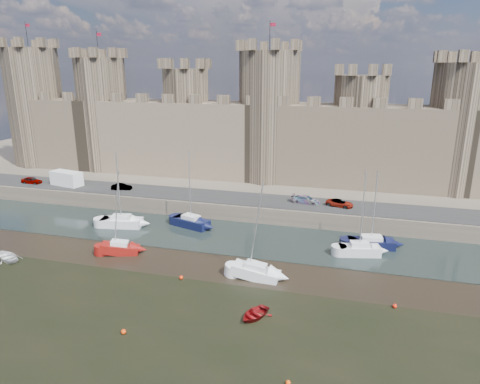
{
  "coord_description": "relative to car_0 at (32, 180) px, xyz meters",
  "views": [
    {
      "loc": [
        17.48,
        -29.29,
        22.99
      ],
      "look_at": [
        3.66,
        22.0,
        7.29
      ],
      "focal_mm": 32.0,
      "sensor_mm": 36.0,
      "label": 1
    }
  ],
  "objects": [
    {
      "name": "car_0",
      "position": [
        0.0,
        0.0,
        0.0
      ],
      "size": [
        3.72,
        1.55,
        1.26
      ],
      "primitive_type": "imported",
      "rotation": [
        0.0,
        0.0,
        1.59
      ],
      "color": "gray",
      "rests_on": "quay"
    },
    {
      "name": "sailboat_1",
      "position": [
        33.36,
        -6.81,
        -2.25
      ],
      "size": [
        6.12,
        3.84,
        11.45
      ],
      "rotation": [
        0.0,
        0.0,
        -0.31
      ],
      "color": "black",
      "rests_on": "ground"
    },
    {
      "name": "buoy_2",
      "position": [
        52.35,
        -35.54,
        -2.94
      ],
      "size": [
        0.38,
        0.38,
        0.38
      ],
      "primitive_type": "sphere",
      "color": "#F24C0A",
      "rests_on": "ground"
    },
    {
      "name": "sailboat_5",
      "position": [
        46.2,
        -19.77,
        -2.32
      ],
      "size": [
        5.37,
        2.24,
        11.44
      ],
      "rotation": [
        0.0,
        0.0,
        -0.03
      ],
      "color": "silver",
      "rests_on": "ground"
    },
    {
      "name": "van",
      "position": [
        6.98,
        0.56,
        0.66
      ],
      "size": [
        6.26,
        3.55,
        2.57
      ],
      "primitive_type": "cube",
      "rotation": [
        0.0,
        0.0,
        -0.21
      ],
      "color": "silver",
      "rests_on": "quay"
    },
    {
      "name": "sailboat_3",
      "position": [
        58.94,
        -7.73,
        -2.33
      ],
      "size": [
        6.2,
        3.28,
        10.33
      ],
      "rotation": [
        0.0,
        0.0,
        0.17
      ],
      "color": "black",
      "rests_on": "ground"
    },
    {
      "name": "dinghy_4",
      "position": [
        47.87,
        -27.5,
        -2.77
      ],
      "size": [
        3.75,
        4.23,
        0.73
      ],
      "primitive_type": "imported",
      "rotation": [
        1.57,
        0.0,
        5.85
      ],
      "color": "maroon",
      "rests_on": "ground"
    },
    {
      "name": "dinghy_6",
      "position": [
        15.62,
        -23.19,
        -2.74
      ],
      "size": [
        4.55,
        4.04,
        0.78
      ],
      "primitive_type": "imported",
      "rotation": [
        1.57,
        0.0,
        4.27
      ],
      "color": "silver",
      "rests_on": "ground"
    },
    {
      "name": "sailboat_4",
      "position": [
        28.05,
        -17.89,
        -2.34
      ],
      "size": [
        5.02,
        3.19,
        10.95
      ],
      "rotation": [
        0.0,
        0.0,
        0.32
      ],
      "color": "maroon",
      "rests_on": "ground"
    },
    {
      "name": "buoy_3",
      "position": [
        60.88,
        -22.24,
        -2.91
      ],
      "size": [
        0.43,
        0.43,
        0.43
      ],
      "primitive_type": "sphere",
      "color": "#FC210B",
      "rests_on": "ground"
    },
    {
      "name": "castle",
      "position": [
        37.69,
        15.06,
        8.54
      ],
      "size": [
        108.5,
        11.0,
        29.0
      ],
      "color": "#42382B",
      "rests_on": "quay"
    },
    {
      "name": "seaweed_patch",
      "position": [
        38.32,
        -38.94,
        -3.12
      ],
      "size": [
        70.0,
        34.0,
        0.01
      ],
      "primitive_type": "cube",
      "color": "black",
      "rests_on": "ground"
    },
    {
      "name": "buoy_4",
      "position": [
        37.18,
        -33.08,
        -2.89
      ],
      "size": [
        0.47,
        0.47,
        0.47
      ],
      "primitive_type": "sphere",
      "color": "#E43C0A",
      "rests_on": "ground"
    },
    {
      "name": "road",
      "position": [
        38.32,
        1.06,
        -0.58
      ],
      "size": [
        160.0,
        7.0,
        0.1
      ],
      "primitive_type": "cube",
      "color": "black",
      "rests_on": "quay"
    },
    {
      "name": "quay",
      "position": [
        38.32,
        27.06,
        -1.88
      ],
      "size": [
        160.0,
        60.0,
        2.5
      ],
      "primitive_type": "cube",
      "color": "#4C443A",
      "rests_on": "ground"
    },
    {
      "name": "buoy_1",
      "position": [
        38.19,
        -22.24,
        -2.9
      ],
      "size": [
        0.45,
        0.45,
        0.45
      ],
      "primitive_type": "sphere",
      "color": "#F62F0A",
      "rests_on": "ground"
    },
    {
      "name": "water_channel",
      "position": [
        38.32,
        -8.94,
        -3.09
      ],
      "size": [
        160.0,
        12.0,
        0.08
      ],
      "primitive_type": "cube",
      "color": "black",
      "rests_on": "ground"
    },
    {
      "name": "car_1",
      "position": [
        17.81,
        0.6,
        -0.07
      ],
      "size": [
        3.58,
        1.82,
        1.12
      ],
      "primitive_type": "imported",
      "rotation": [
        0.0,
        0.0,
        1.76
      ],
      "color": "gray",
      "rests_on": "quay"
    },
    {
      "name": "sailboat_2",
      "position": [
        57.44,
        -10.52,
        -2.27
      ],
      "size": [
        5.39,
        3.06,
        10.96
      ],
      "rotation": [
        0.0,
        0.0,
        0.23
      ],
      "color": "silver",
      "rests_on": "ground"
    },
    {
      "name": "ground",
      "position": [
        38.32,
        -32.94,
        -3.13
      ],
      "size": [
        160.0,
        160.0,
        0.0
      ],
      "primitive_type": "plane",
      "color": "black",
      "rests_on": "ground"
    },
    {
      "name": "car_3",
      "position": [
        54.38,
        1.0,
        -0.06
      ],
      "size": [
        4.45,
        2.95,
        1.13
      ],
      "primitive_type": "imported",
      "rotation": [
        0.0,
        0.0,
        1.29
      ],
      "color": "gray",
      "rests_on": "quay"
    },
    {
      "name": "car_2",
      "position": [
        49.22,
        1.33,
        -0.0
      ],
      "size": [
        4.43,
        2.1,
        1.25
      ],
      "primitive_type": "imported",
      "rotation": [
        0.0,
        0.0,
        1.49
      ],
      "color": "gray",
      "rests_on": "quay"
    },
    {
      "name": "sailboat_0",
      "position": [
        23.37,
        -9.43,
        -2.27
      ],
      "size": [
        6.36,
        3.35,
        11.3
      ],
      "rotation": [
        0.0,
        0.0,
        0.17
      ],
      "color": "silver",
      "rests_on": "ground"
    }
  ]
}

